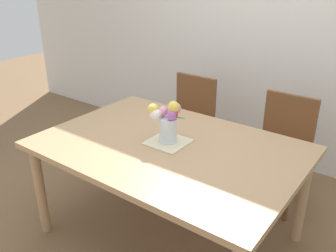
# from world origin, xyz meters

# --- Properties ---
(ground_plane) EXTENTS (12.00, 12.00, 0.00)m
(ground_plane) POSITION_xyz_m (0.00, 0.00, 0.00)
(ground_plane) COLOR brown
(back_wall) EXTENTS (7.00, 0.10, 2.80)m
(back_wall) POSITION_xyz_m (0.00, 1.60, 1.40)
(back_wall) COLOR silver
(back_wall) RESTS_ON ground_plane
(dining_table) EXTENTS (1.70, 1.17, 0.75)m
(dining_table) POSITION_xyz_m (0.00, 0.00, 0.67)
(dining_table) COLOR tan
(dining_table) RESTS_ON ground_plane
(chair_left) EXTENTS (0.42, 0.42, 0.90)m
(chair_left) POSITION_xyz_m (-0.45, 0.93, 0.52)
(chair_left) COLOR brown
(chair_left) RESTS_ON ground_plane
(chair_right) EXTENTS (0.42, 0.42, 0.90)m
(chair_right) POSITION_xyz_m (0.45, 0.93, 0.52)
(chair_right) COLOR brown
(chair_right) RESTS_ON ground_plane
(placemat) EXTENTS (0.26, 0.26, 0.01)m
(placemat) POSITION_xyz_m (-0.02, 0.02, 0.75)
(placemat) COLOR beige
(placemat) RESTS_ON dining_table
(flower_vase) EXTENTS (0.24, 0.21, 0.29)m
(flower_vase) POSITION_xyz_m (-0.02, 0.02, 0.91)
(flower_vase) COLOR silver
(flower_vase) RESTS_ON placemat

